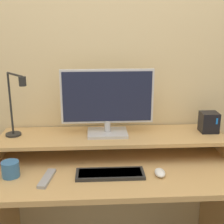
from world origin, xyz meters
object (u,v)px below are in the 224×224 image
(desk_lamp, at_px, (15,108))
(keyboard, at_px, (110,174))
(monitor, at_px, (107,102))
(mouse, at_px, (160,173))
(remote_control, at_px, (47,178))
(router_dock, at_px, (209,122))
(mug, at_px, (10,169))

(desk_lamp, height_order, keyboard, desk_lamp)
(monitor, distance_m, desk_lamp, 0.53)
(mouse, height_order, remote_control, mouse)
(desk_lamp, height_order, remote_control, desk_lamp)
(router_dock, bearing_deg, mug, -166.33)
(router_dock, distance_m, mouse, 0.51)
(router_dock, xyz_separation_m, mouse, (-0.36, -0.31, -0.17))
(keyboard, bearing_deg, monitor, 90.16)
(monitor, relative_size, remote_control, 2.79)
(monitor, relative_size, desk_lamp, 1.42)
(desk_lamp, distance_m, remote_control, 0.46)
(mouse, bearing_deg, desk_lamp, 160.71)
(monitor, bearing_deg, mug, -152.59)
(mouse, relative_size, remote_control, 0.47)
(keyboard, xyz_separation_m, mouse, (0.26, -0.02, 0.01))
(keyboard, bearing_deg, mug, 177.73)
(router_dock, relative_size, mouse, 1.35)
(keyboard, height_order, remote_control, keyboard)
(remote_control, distance_m, mug, 0.20)
(router_dock, bearing_deg, remote_control, -161.11)
(keyboard, bearing_deg, router_dock, 25.57)
(monitor, height_order, desk_lamp, monitor)
(monitor, relative_size, router_dock, 4.39)
(monitor, relative_size, mug, 5.94)
(monitor, distance_m, remote_control, 0.56)
(monitor, height_order, mouse, monitor)
(desk_lamp, xyz_separation_m, keyboard, (0.53, -0.26, -0.30))
(router_dock, distance_m, keyboard, 0.71)
(remote_control, bearing_deg, mug, 166.21)
(monitor, bearing_deg, router_dock, 0.84)
(keyboard, xyz_separation_m, remote_control, (-0.33, -0.03, -0.00))
(mug, bearing_deg, router_dock, 13.67)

